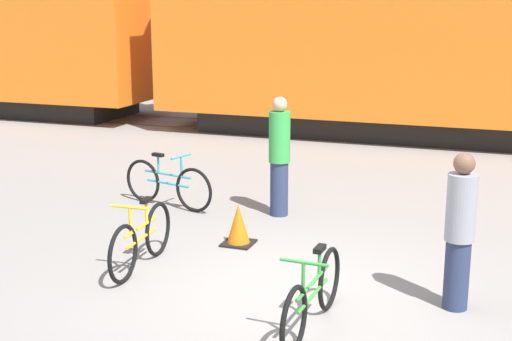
{
  "coord_description": "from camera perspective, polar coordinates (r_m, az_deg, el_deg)",
  "views": [
    {
      "loc": [
        2.14,
        -6.98,
        3.14
      ],
      "look_at": [
        -0.81,
        1.11,
        1.1
      ],
      "focal_mm": 50.0,
      "sensor_mm": 36.0,
      "label": 1
    }
  ],
  "objects": [
    {
      "name": "bicycle_yellow",
      "position": [
        8.7,
        -9.16,
        -5.45
      ],
      "size": [
        0.46,
        1.64,
        0.85
      ],
      "color": "black",
      "rests_on": "ground_plane"
    },
    {
      "name": "rail_near",
      "position": [
        16.72,
        12.29,
        2.23
      ],
      "size": [
        50.76,
        0.07,
        0.01
      ],
      "primitive_type": "cube",
      "color": "#4C4238",
      "rests_on": "ground_plane"
    },
    {
      "name": "bicycle_green",
      "position": [
        7.05,
        4.57,
        -10.0
      ],
      "size": [
        0.46,
        1.77,
        0.83
      ],
      "color": "black",
      "rests_on": "ground_plane"
    },
    {
      "name": "ground_plane",
      "position": [
        7.95,
        2.78,
        -9.95
      ],
      "size": [
        80.0,
        80.0,
        0.0
      ],
      "primitive_type": "plane",
      "color": "gray"
    },
    {
      "name": "freight_train",
      "position": [
        17.14,
        13.12,
        12.23
      ],
      "size": [
        38.76,
        3.2,
        5.58
      ],
      "color": "black",
      "rests_on": "ground_plane"
    },
    {
      "name": "rail_far",
      "position": [
        18.12,
        12.92,
        3.04
      ],
      "size": [
        50.76,
        0.07,
        0.01
      ],
      "primitive_type": "cube",
      "color": "#4C4238",
      "rests_on": "ground_plane"
    },
    {
      "name": "bicycle_teal",
      "position": [
        11.22,
        -7.08,
        -1.08
      ],
      "size": [
        1.7,
        0.53,
        0.86
      ],
      "color": "black",
      "rests_on": "ground_plane"
    },
    {
      "name": "person_in_grey",
      "position": [
        7.63,
        15.98,
        -4.67
      ],
      "size": [
        0.31,
        0.31,
        1.67
      ],
      "rotation": [
        0.0,
        0.0,
        5.04
      ],
      "color": "#283351",
      "rests_on": "ground_plane"
    },
    {
      "name": "person_in_green",
      "position": [
        10.58,
        1.88,
        1.17
      ],
      "size": [
        0.32,
        0.32,
        1.8
      ],
      "rotation": [
        0.0,
        0.0,
        3.25
      ],
      "color": "#283351",
      "rests_on": "ground_plane"
    },
    {
      "name": "traffic_cone",
      "position": [
        9.45,
        -1.42,
        -4.45
      ],
      "size": [
        0.4,
        0.4,
        0.55
      ],
      "color": "black",
      "rests_on": "ground_plane"
    }
  ]
}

